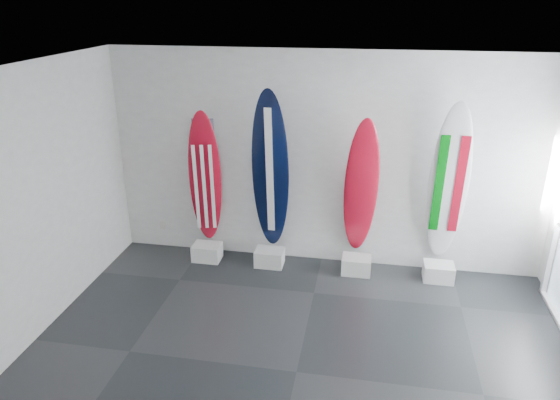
% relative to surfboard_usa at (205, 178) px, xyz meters
% --- Properties ---
extents(floor, '(6.00, 6.00, 0.00)m').
position_rel_surfboard_usa_xyz_m(floor, '(1.66, -2.28, -1.23)').
color(floor, black).
rests_on(floor, ground).
extents(ceiling, '(6.00, 6.00, 0.00)m').
position_rel_surfboard_usa_xyz_m(ceiling, '(1.66, -2.28, 1.77)').
color(ceiling, white).
rests_on(ceiling, wall_back).
extents(wall_back, '(6.00, 0.00, 6.00)m').
position_rel_surfboard_usa_xyz_m(wall_back, '(1.66, 0.22, 0.27)').
color(wall_back, silver).
rests_on(wall_back, ground).
extents(wall_left, '(0.00, 5.00, 5.00)m').
position_rel_surfboard_usa_xyz_m(wall_left, '(-1.34, -2.28, 0.27)').
color(wall_left, silver).
rests_on(wall_left, ground).
extents(display_block_usa, '(0.40, 0.30, 0.24)m').
position_rel_surfboard_usa_xyz_m(display_block_usa, '(0.00, -0.10, -1.11)').
color(display_block_usa, white).
rests_on(display_block_usa, floor).
extents(surfboard_usa, '(0.51, 0.41, 1.99)m').
position_rel_surfboard_usa_xyz_m(surfboard_usa, '(0.00, 0.00, 0.00)').
color(surfboard_usa, maroon).
rests_on(surfboard_usa, display_block_usa).
extents(display_block_navy, '(0.40, 0.30, 0.24)m').
position_rel_surfboard_usa_xyz_m(display_block_navy, '(0.93, -0.10, -1.11)').
color(display_block_navy, white).
rests_on(display_block_navy, floor).
extents(surfboard_navy, '(0.54, 0.31, 2.30)m').
position_rel_surfboard_usa_xyz_m(surfboard_navy, '(0.93, 0.00, 0.16)').
color(surfboard_navy, black).
rests_on(surfboard_navy, display_block_navy).
extents(display_block_swiss, '(0.40, 0.30, 0.24)m').
position_rel_surfboard_usa_xyz_m(display_block_swiss, '(2.17, -0.10, -1.11)').
color(display_block_swiss, white).
rests_on(display_block_swiss, floor).
extents(surfboard_swiss, '(0.52, 0.49, 2.00)m').
position_rel_surfboard_usa_xyz_m(surfboard_swiss, '(2.17, 0.00, -0.00)').
color(surfboard_swiss, maroon).
rests_on(surfboard_swiss, display_block_swiss).
extents(display_block_italy, '(0.40, 0.30, 0.24)m').
position_rel_surfboard_usa_xyz_m(display_block_italy, '(3.28, -0.10, -1.11)').
color(display_block_italy, white).
rests_on(display_block_italy, floor).
extents(surfboard_italy, '(0.51, 0.38, 2.24)m').
position_rel_surfboard_usa_xyz_m(surfboard_italy, '(3.28, 0.00, 0.12)').
color(surfboard_italy, white).
rests_on(surfboard_italy, display_block_italy).
extents(wall_outlet, '(0.09, 0.02, 0.13)m').
position_rel_surfboard_usa_xyz_m(wall_outlet, '(-0.79, 0.20, -0.88)').
color(wall_outlet, silver).
rests_on(wall_outlet, wall_back).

